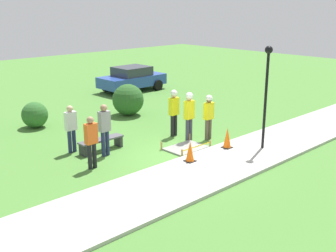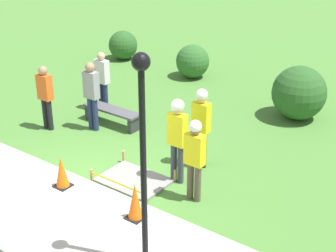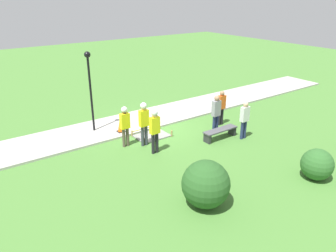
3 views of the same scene
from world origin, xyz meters
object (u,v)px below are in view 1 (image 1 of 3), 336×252
park_bench (101,142)px  worker_assistant (174,108)px  lamppost_near (267,82)px  parked_car_blue (132,78)px  traffic_cone_far_patch (227,138)px  bystander_in_white_shirt (105,127)px  bystander_in_gray_shirt (71,126)px  worker_supervisor (189,112)px  worker_trainee (209,113)px  bystander_in_orange_shirt (91,139)px  traffic_cone_near_patch (190,151)px

park_bench → worker_assistant: (3.19, -0.52, 0.84)m
lamppost_near → parked_car_blue: size_ratio=0.90×
traffic_cone_far_patch → bystander_in_white_shirt: size_ratio=0.40×
bystander_in_gray_shirt → traffic_cone_far_patch: bearing=-41.2°
worker_supervisor → worker_trainee: worker_supervisor is taller
bystander_in_orange_shirt → worker_trainee: bearing=-6.5°
worker_trainee → lamppost_near: lamppost_near is taller
traffic_cone_far_patch → bystander_in_white_shirt: bearing=144.1°
bystander_in_white_shirt → worker_assistant: bearing=0.1°
park_bench → bystander_in_orange_shirt: 1.83m
traffic_cone_far_patch → bystander_in_white_shirt: 4.46m
worker_assistant → lamppost_near: size_ratio=0.52×
traffic_cone_near_patch → lamppost_near: lamppost_near is taller
park_bench → lamppost_near: lamppost_near is taller
traffic_cone_near_patch → worker_assistant: bearing=55.8°
park_bench → bystander_in_orange_shirt: size_ratio=0.99×
bystander_in_white_shirt → worker_supervisor: bearing=-14.6°
bystander_in_white_shirt → lamppost_near: size_ratio=0.51×
worker_trainee → parked_car_blue: (3.81, 9.59, -0.31)m
worker_supervisor → worker_assistant: size_ratio=1.02×
worker_supervisor → lamppost_near: size_ratio=0.53×
traffic_cone_far_patch → lamppost_near: size_ratio=0.20×
traffic_cone_far_patch → worker_assistant: 2.70m
traffic_cone_far_patch → worker_trainee: worker_trainee is taller
worker_supervisor → traffic_cone_far_patch: bearing=-82.2°
worker_trainee → lamppost_near: bearing=-77.6°
park_bench → worker_trainee: worker_trainee is taller
park_bench → parked_car_blue: bearing=45.5°
traffic_cone_far_patch → worker_assistant: size_ratio=0.39×
worker_trainee → lamppost_near: (0.49, -2.23, 1.46)m
worker_assistant → worker_trainee: size_ratio=1.06×
worker_trainee → bystander_in_gray_shirt: bearing=153.2°
park_bench → worker_assistant: 3.34m
worker_assistant → bystander_in_orange_shirt: bearing=-171.0°
traffic_cone_near_patch → lamppost_near: 3.71m
traffic_cone_far_patch → parked_car_blue: 11.74m
bystander_in_white_shirt → lamppost_near: (4.54, -3.49, 1.47)m
worker_supervisor → parked_car_blue: bearing=63.9°
bystander_in_orange_shirt → bystander_in_gray_shirt: bystander_in_orange_shirt is taller
worker_assistant → worker_supervisor: bearing=-92.0°
worker_assistant → lamppost_near: 3.93m
worker_trainee → bystander_in_gray_shirt: (-4.72, 2.39, -0.09)m
parked_car_blue → bystander_in_orange_shirt: bearing=-135.5°
park_bench → worker_trainee: (3.86, -1.79, 0.76)m
worker_trainee → bystander_in_orange_shirt: (-5.05, 0.57, -0.08)m
lamppost_near → park_bench: bearing=137.3°
traffic_cone_far_patch → parked_car_blue: size_ratio=0.18×
bystander_in_orange_shirt → park_bench: bearing=45.7°
bystander_in_orange_shirt → parked_car_blue: bystander_in_orange_shirt is taller
bystander_in_gray_shirt → park_bench: bearing=-34.7°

